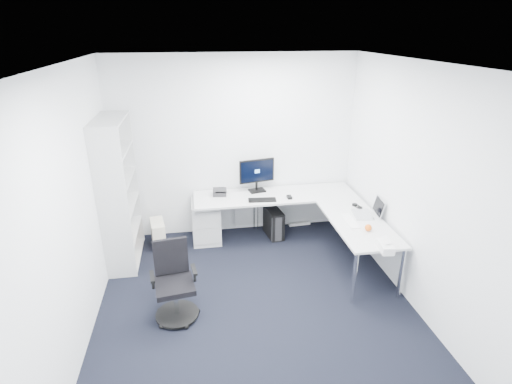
{
  "coord_description": "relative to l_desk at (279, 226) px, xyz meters",
  "views": [
    {
      "loc": [
        -0.61,
        -3.63,
        3.0
      ],
      "look_at": [
        0.15,
        1.05,
        1.05
      ],
      "focal_mm": 28.0,
      "sensor_mm": 36.0,
      "label": 1
    }
  ],
  "objects": [
    {
      "name": "ground",
      "position": [
        -0.55,
        -1.4,
        -0.35
      ],
      "size": [
        4.2,
        4.2,
        0.0
      ],
      "primitive_type": "plane",
      "color": "black"
    },
    {
      "name": "ceiling",
      "position": [
        -0.55,
        -1.4,
        2.35
      ],
      "size": [
        4.2,
        4.2,
        0.0
      ],
      "primitive_type": "plane",
      "color": "white"
    },
    {
      "name": "wall_back",
      "position": [
        -0.55,
        0.7,
        1.0
      ],
      "size": [
        3.6,
        0.02,
        2.7
      ],
      "primitive_type": "cube",
      "color": "white",
      "rests_on": "ground"
    },
    {
      "name": "wall_front",
      "position": [
        -0.55,
        -3.5,
        1.0
      ],
      "size": [
        3.6,
        0.02,
        2.7
      ],
      "primitive_type": "cube",
      "color": "white",
      "rests_on": "ground"
    },
    {
      "name": "wall_left",
      "position": [
        -2.35,
        -1.4,
        1.0
      ],
      "size": [
        0.02,
        4.2,
        2.7
      ],
      "primitive_type": "cube",
      "color": "white",
      "rests_on": "ground"
    },
    {
      "name": "wall_right",
      "position": [
        1.25,
        -1.4,
        1.0
      ],
      "size": [
        0.02,
        4.2,
        2.7
      ],
      "primitive_type": "cube",
      "color": "white",
      "rests_on": "ground"
    },
    {
      "name": "l_desk",
      "position": [
        0.0,
        0.0,
        0.0
      ],
      "size": [
        2.41,
        1.35,
        0.7
      ],
      "primitive_type": null,
      "color": "silver",
      "rests_on": "ground"
    },
    {
      "name": "drawer_pedestal",
      "position": [
        -1.04,
        0.4,
        -0.03
      ],
      "size": [
        0.41,
        0.51,
        0.63
      ],
      "primitive_type": "cube",
      "color": "silver",
      "rests_on": "ground"
    },
    {
      "name": "bookshelf",
      "position": [
        -2.17,
        0.05,
        0.64
      ],
      "size": [
        0.39,
        0.99,
        1.99
      ],
      "primitive_type": null,
      "color": "silver",
      "rests_on": "ground"
    },
    {
      "name": "task_chair",
      "position": [
        -1.45,
        -1.33,
        0.09
      ],
      "size": [
        0.56,
        0.56,
        0.89
      ],
      "primitive_type": null,
      "rotation": [
        0.0,
        0.0,
        0.14
      ],
      "color": "black",
      "rests_on": "ground"
    },
    {
      "name": "black_pc_tower",
      "position": [
        -0.01,
        0.37,
        -0.13
      ],
      "size": [
        0.26,
        0.47,
        0.44
      ],
      "primitive_type": "cube",
      "rotation": [
        0.0,
        0.0,
        0.15
      ],
      "color": "black",
      "rests_on": "ground"
    },
    {
      "name": "beige_pc_tower",
      "position": [
        -1.75,
        0.34,
        -0.16
      ],
      "size": [
        0.24,
        0.43,
        0.38
      ],
      "primitive_type": "cube",
      "rotation": [
        0.0,
        0.0,
        0.16
      ],
      "color": "beige",
      "rests_on": "ground"
    },
    {
      "name": "power_strip",
      "position": [
        0.49,
        0.65,
        -0.33
      ],
      "size": [
        0.36,
        0.09,
        0.04
      ],
      "primitive_type": "cube",
      "rotation": [
        0.0,
        0.0,
        0.07
      ],
      "color": "white",
      "rests_on": "ground"
    },
    {
      "name": "monitor",
      "position": [
        -0.25,
        0.51,
        0.61
      ],
      "size": [
        0.56,
        0.27,
        0.52
      ],
      "primitive_type": null,
      "rotation": [
        0.0,
        0.0,
        0.19
      ],
      "color": "black",
      "rests_on": "l_desk"
    },
    {
      "name": "black_keyboard",
      "position": [
        -0.23,
        0.15,
        0.36
      ],
      "size": [
        0.41,
        0.17,
        0.02
      ],
      "primitive_type": "cube",
      "rotation": [
        0.0,
        0.0,
        -0.08
      ],
      "color": "black",
      "rests_on": "l_desk"
    },
    {
      "name": "mouse",
      "position": [
        0.18,
        0.17,
        0.37
      ],
      "size": [
        0.07,
        0.11,
        0.03
      ],
      "primitive_type": "cube",
      "rotation": [
        0.0,
        0.0,
        0.03
      ],
      "color": "black",
      "rests_on": "l_desk"
    },
    {
      "name": "desk_phone",
      "position": [
        -0.81,
        0.46,
        0.42
      ],
      "size": [
        0.22,
        0.22,
        0.14
      ],
      "primitive_type": null,
      "rotation": [
        0.0,
        0.0,
        -0.13
      ],
      "color": "#272729",
      "rests_on": "l_desk"
    },
    {
      "name": "laptop",
      "position": [
        1.0,
        -0.54,
        0.47
      ],
      "size": [
        0.39,
        0.38,
        0.24
      ],
      "primitive_type": null,
      "rotation": [
        0.0,
        0.0,
        -0.14
      ],
      "color": "silver",
      "rests_on": "l_desk"
    },
    {
      "name": "white_keyboard",
      "position": [
        0.77,
        -0.69,
        0.36
      ],
      "size": [
        0.13,
        0.43,
        0.01
      ],
      "primitive_type": "cube",
      "rotation": [
        0.0,
        0.0,
        -0.02
      ],
      "color": "white",
      "rests_on": "l_desk"
    },
    {
      "name": "headphones",
      "position": [
        1.03,
        -0.29,
        0.37
      ],
      "size": [
        0.14,
        0.19,
        0.05
      ],
      "primitive_type": null,
      "rotation": [
        0.0,
        0.0,
        0.23
      ],
      "color": "black",
      "rests_on": "l_desk"
    },
    {
      "name": "orange_fruit",
      "position": [
        0.89,
        -0.97,
        0.39
      ],
      "size": [
        0.09,
        0.09,
        0.09
      ],
      "primitive_type": "sphere",
      "color": "orange",
      "rests_on": "l_desk"
    },
    {
      "name": "tissue_box",
      "position": [
        0.88,
        -1.44,
        0.4
      ],
      "size": [
        0.16,
        0.27,
        0.09
      ],
      "primitive_type": "cube",
      "rotation": [
        0.0,
        0.0,
        -0.12
      ],
      "color": "white",
      "rests_on": "l_desk"
    }
  ]
}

